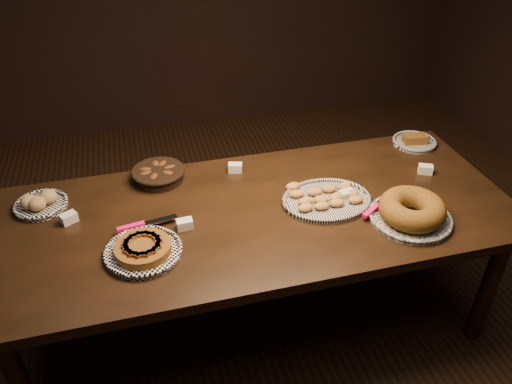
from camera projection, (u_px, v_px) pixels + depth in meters
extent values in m
plane|color=black|center=(257.00, 320.00, 2.73)|extent=(5.00, 5.00, 0.00)
cube|color=black|center=(257.00, 215.00, 2.32)|extent=(2.40, 1.00, 0.05)
cylinder|color=black|center=(489.00, 287.00, 2.45)|extent=(0.08, 0.08, 0.70)
cylinder|color=black|center=(39.00, 262.00, 2.60)|extent=(0.08, 0.08, 0.70)
cylinder|color=black|center=(411.00, 200.00, 3.06)|extent=(0.08, 0.08, 0.70)
torus|color=white|center=(143.00, 250.00, 2.04)|extent=(0.32, 0.32, 0.02)
cylinder|color=#503010|center=(143.00, 248.00, 2.04)|extent=(0.30, 0.30, 0.04)
cube|color=#5C2F0F|center=(156.00, 238.00, 2.06)|extent=(0.05, 0.08, 0.01)
cube|color=#5C2F0F|center=(152.00, 235.00, 2.07)|extent=(0.07, 0.07, 0.01)
cube|color=#5C2F0F|center=(145.00, 234.00, 2.08)|extent=(0.08, 0.04, 0.01)
cube|color=#5C2F0F|center=(139.00, 235.00, 2.07)|extent=(0.08, 0.04, 0.01)
cube|color=#5C2F0F|center=(132.00, 237.00, 2.06)|extent=(0.08, 0.06, 0.01)
cube|color=#5C2F0F|center=(128.00, 241.00, 2.04)|extent=(0.06, 0.08, 0.01)
cube|color=#5C2F0F|center=(126.00, 246.00, 2.01)|extent=(0.03, 0.08, 0.01)
cube|color=#5C2F0F|center=(128.00, 250.00, 1.99)|extent=(0.05, 0.08, 0.01)
cube|color=#5C2F0F|center=(132.00, 253.00, 1.98)|extent=(0.07, 0.07, 0.01)
cube|color=#5C2F0F|center=(139.00, 254.00, 1.97)|extent=(0.08, 0.04, 0.01)
cube|color=#5C2F0F|center=(146.00, 253.00, 1.98)|extent=(0.08, 0.04, 0.01)
cube|color=#5C2F0F|center=(152.00, 250.00, 1.99)|extent=(0.08, 0.06, 0.01)
cube|color=#5C2F0F|center=(156.00, 246.00, 2.01)|extent=(0.06, 0.08, 0.01)
cube|color=#5C2F0F|center=(158.00, 242.00, 2.03)|extent=(0.03, 0.08, 0.01)
cube|color=#FF0C6C|center=(131.00, 227.00, 2.16)|extent=(0.12, 0.04, 0.02)
cube|color=silver|center=(160.00, 220.00, 2.20)|extent=(0.15, 0.06, 0.00)
torus|color=black|center=(327.00, 199.00, 2.34)|extent=(0.34, 0.34, 0.02)
ellipsoid|color=#9A662C|center=(306.00, 208.00, 2.27)|extent=(0.08, 0.06, 0.04)
ellipsoid|color=#9A662C|center=(322.00, 206.00, 2.28)|extent=(0.07, 0.05, 0.04)
ellipsoid|color=#9A662C|center=(337.00, 203.00, 2.30)|extent=(0.07, 0.05, 0.04)
ellipsoid|color=#9A662C|center=(355.00, 199.00, 2.32)|extent=(0.08, 0.05, 0.04)
ellipsoid|color=#9A662C|center=(306.00, 201.00, 2.31)|extent=(0.08, 0.05, 0.04)
ellipsoid|color=#9A662C|center=(321.00, 199.00, 2.32)|extent=(0.08, 0.06, 0.04)
ellipsoid|color=#9A662C|center=(336.00, 197.00, 2.34)|extent=(0.08, 0.06, 0.04)
ellipsoid|color=#9A662C|center=(351.00, 194.00, 2.36)|extent=(0.08, 0.05, 0.04)
ellipsoid|color=#9A662C|center=(296.00, 194.00, 2.36)|extent=(0.08, 0.06, 0.04)
ellipsoid|color=#9A662C|center=(314.00, 192.00, 2.37)|extent=(0.08, 0.05, 0.04)
ellipsoid|color=#9A662C|center=(329.00, 189.00, 2.40)|extent=(0.08, 0.06, 0.04)
ellipsoid|color=#9A662C|center=(344.00, 186.00, 2.42)|extent=(0.08, 0.06, 0.04)
ellipsoid|color=#9A662C|center=(293.00, 186.00, 2.41)|extent=(0.08, 0.06, 0.04)
torus|color=black|center=(410.00, 217.00, 2.23)|extent=(0.37, 0.37, 0.02)
torus|color=brown|center=(412.00, 209.00, 2.21)|extent=(0.36, 0.36, 0.10)
cube|color=#FF0C6C|center=(371.00, 210.00, 2.25)|extent=(0.11, 0.09, 0.02)
cube|color=silver|center=(386.00, 199.00, 2.33)|extent=(0.14, 0.11, 0.00)
cylinder|color=black|center=(158.00, 174.00, 2.50)|extent=(0.29, 0.29, 0.06)
torus|color=black|center=(158.00, 171.00, 2.49)|extent=(0.27, 0.27, 0.02)
ellipsoid|color=#33190A|center=(170.00, 169.00, 2.51)|extent=(0.09, 0.06, 0.04)
ellipsoid|color=#33190A|center=(163.00, 165.00, 2.54)|extent=(0.08, 0.09, 0.04)
ellipsoid|color=#33190A|center=(156.00, 165.00, 2.54)|extent=(0.05, 0.08, 0.04)
ellipsoid|color=#33190A|center=(146.00, 171.00, 2.49)|extent=(0.09, 0.07, 0.04)
ellipsoid|color=#33190A|center=(146.00, 175.00, 2.46)|extent=(0.09, 0.06, 0.04)
ellipsoid|color=#33190A|center=(154.00, 178.00, 2.44)|extent=(0.07, 0.09, 0.04)
ellipsoid|color=#33190A|center=(168.00, 175.00, 2.47)|extent=(0.09, 0.09, 0.04)
torus|color=white|center=(41.00, 204.00, 2.31)|extent=(0.24, 0.24, 0.02)
ellipsoid|color=#9E7A49|center=(29.00, 202.00, 2.28)|extent=(0.08, 0.08, 0.07)
ellipsoid|color=#9E7A49|center=(48.00, 197.00, 2.32)|extent=(0.08, 0.08, 0.07)
ellipsoid|color=#9E7A49|center=(37.00, 204.00, 2.27)|extent=(0.08, 0.08, 0.07)
torus|color=black|center=(414.00, 141.00, 2.81)|extent=(0.24, 0.24, 0.02)
cube|color=#503010|center=(415.00, 139.00, 2.80)|extent=(0.14, 0.09, 0.05)
cube|color=white|center=(185.00, 224.00, 2.18)|extent=(0.07, 0.05, 0.04)
cube|color=white|center=(235.00, 168.00, 2.57)|extent=(0.08, 0.06, 0.04)
cube|color=white|center=(346.00, 195.00, 2.37)|extent=(0.08, 0.06, 0.04)
cube|color=white|center=(69.00, 218.00, 2.22)|extent=(0.08, 0.07, 0.04)
cube|color=white|center=(425.00, 169.00, 2.56)|extent=(0.08, 0.07, 0.04)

